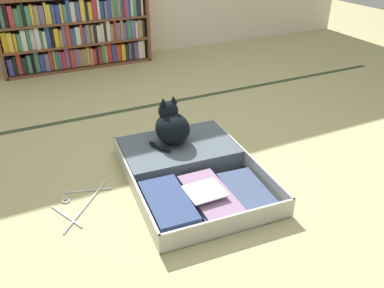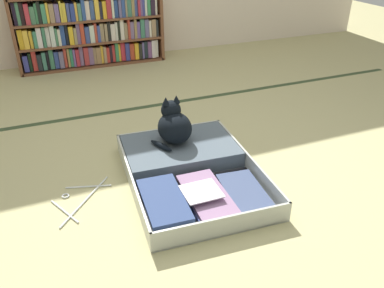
% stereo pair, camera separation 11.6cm
% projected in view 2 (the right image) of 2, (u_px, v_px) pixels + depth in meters
% --- Properties ---
extents(ground_plane, '(10.00, 10.00, 0.00)m').
position_uv_depth(ground_plane, '(196.00, 171.00, 2.28)').
color(ground_plane, tan).
extents(tatami_border, '(4.80, 0.05, 0.00)m').
position_uv_depth(tatami_border, '(147.00, 106.00, 3.08)').
color(tatami_border, '#344629').
rests_on(tatami_border, ground_plane).
extents(bookshelf, '(1.43, 0.29, 0.70)m').
position_uv_depth(bookshelf, '(90.00, 31.00, 3.85)').
color(bookshelf, brown).
rests_on(bookshelf, ground_plane).
extents(open_suitcase, '(0.75, 0.99, 0.11)m').
position_uv_depth(open_suitcase, '(186.00, 168.00, 2.22)').
color(open_suitcase, '#B7BBAF').
rests_on(open_suitcase, ground_plane).
extents(black_cat, '(0.26, 0.25, 0.28)m').
position_uv_depth(black_cat, '(174.00, 125.00, 2.32)').
color(black_cat, black).
rests_on(black_cat, open_suitcase).
extents(clothes_hanger, '(0.32, 0.35, 0.01)m').
position_uv_depth(clothes_hanger, '(79.00, 199.00, 2.04)').
color(clothes_hanger, silver).
rests_on(clothes_hanger, ground_plane).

